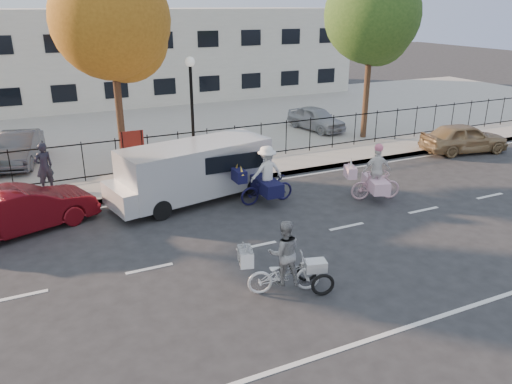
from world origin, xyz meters
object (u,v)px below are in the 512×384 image
gold_sedan (464,138)px  lot_car_d (316,118)px  red_sedan (23,209)px  white_van (193,170)px  lot_car_c (19,149)px  bull_bike (266,181)px  lamppost (191,94)px  unicorn_bike (375,179)px  pedestrian (44,167)px  zebra_trike (284,265)px

gold_sedan → lot_car_d: lot_car_d is taller
red_sedan → gold_sedan: 18.15m
white_van → lot_car_d: white_van is taller
white_van → lot_car_c: bearing=117.4°
lot_car_d → bull_bike: bearing=-140.6°
white_van → lamppost: bearing=59.3°
unicorn_bike → pedestrian: size_ratio=1.17×
lot_car_c → zebra_trike: bearing=-55.3°
unicorn_bike → red_sedan: size_ratio=0.48×
unicorn_bike → lot_car_c: 14.13m
lot_car_d → unicorn_bike: bearing=-119.2°
zebra_trike → lot_car_c: bearing=37.5°
lot_car_d → red_sedan: bearing=-164.2°
red_sedan → lot_car_c: 6.75m
unicorn_bike → gold_sedan: bearing=-49.7°
lamppost → lot_car_c: bearing=148.9°
zebra_trike → bull_bike: bull_bike is taller
zebra_trike → pedestrian: pedestrian is taller
lamppost → lot_car_d: 8.99m
lamppost → gold_sedan: 12.37m
gold_sedan → pedestrian: size_ratio=2.28×
bull_bike → lot_car_c: size_ratio=0.54×
unicorn_bike → white_van: (-5.58, 2.57, 0.35)m
lamppost → unicorn_bike: bearing=-48.8°
white_van → pedestrian: size_ratio=3.39×
unicorn_bike → bull_bike: (-3.49, 1.30, 0.06)m
pedestrian → lot_car_d: bearing=174.8°
lamppost → red_sedan: lamppost is taller
zebra_trike → bull_bike: (2.06, 5.15, 0.10)m
lamppost → lot_car_c: 7.61m
bull_bike → gold_sedan: 10.89m
lamppost → red_sedan: (-6.24, -3.00, -2.43)m
red_sedan → lot_car_d: red_sedan is taller
gold_sedan → lamppost: bearing=89.7°
white_van → red_sedan: bearing=171.2°
bull_bike → gold_sedan: (10.75, 1.71, -0.12)m
gold_sedan → pedestrian: bearing=93.1°
bull_bike → lot_car_d: size_ratio=0.60×
red_sedan → pedestrian: 3.12m
lamppost → zebra_trike: (-0.91, -9.17, -2.42)m
bull_bike → pedestrian: size_ratio=1.23×
gold_sedan → lot_car_c: (-18.11, 6.05, 0.13)m
lot_car_c → gold_sedan: bearing=-6.1°
pedestrian → zebra_trike: bearing=95.6°
unicorn_bike → zebra_trike: bearing=142.6°
lot_car_c → red_sedan: bearing=-77.9°
red_sedan → lot_car_c: lot_car_c is taller
lamppost → gold_sedan: bearing=-10.9°
white_van → red_sedan: white_van is taller
bull_bike → unicorn_bike: bearing=-109.8°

